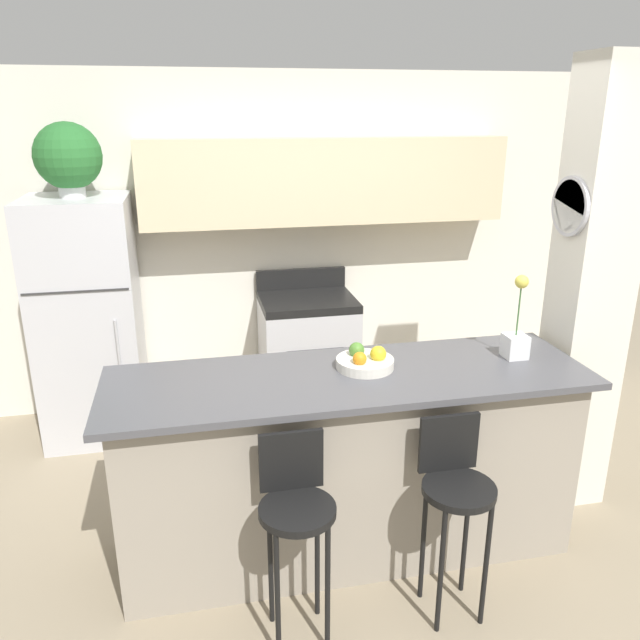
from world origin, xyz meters
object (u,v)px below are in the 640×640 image
at_px(stove_range, 308,353).
at_px(fruit_bowl, 365,361).
at_px(refrigerator, 89,321).
at_px(potted_plant_on_fridge, 68,157).
at_px(bar_stool_right, 455,490).
at_px(bar_stool_left, 296,511).
at_px(orchid_vase, 516,335).

distance_m(stove_range, fruit_bowl, 1.75).
bearing_deg(refrigerator, potted_plant_on_fridge, 116.62).
distance_m(bar_stool_right, potted_plant_on_fridge, 3.13).
height_order(stove_range, bar_stool_left, stove_range).
distance_m(bar_stool_left, fruit_bowl, 0.85).
relative_size(refrigerator, bar_stool_right, 1.79).
bearing_deg(bar_stool_right, bar_stool_left, 180.00).
distance_m(stove_range, bar_stool_right, 2.24).
bearing_deg(refrigerator, orchid_vase, -34.10).
xyz_separation_m(bar_stool_left, orchid_vase, (1.28, 0.55, 0.51)).
relative_size(bar_stool_left, potted_plant_on_fridge, 2.01).
bearing_deg(orchid_vase, fruit_bowl, 178.06).
bearing_deg(bar_stool_left, fruit_bowl, 51.23).
bearing_deg(potted_plant_on_fridge, refrigerator, -63.38).
xyz_separation_m(bar_stool_left, potted_plant_on_fridge, (-1.10, 2.16, 1.34)).
height_order(stove_range, fruit_bowl, fruit_bowl).
relative_size(refrigerator, fruit_bowl, 5.84).
relative_size(stove_range, orchid_vase, 2.38).
xyz_separation_m(bar_stool_left, bar_stool_right, (0.73, 0.00, 0.00)).
bearing_deg(fruit_bowl, bar_stool_right, -65.10).
height_order(bar_stool_right, orchid_vase, orchid_vase).
relative_size(refrigerator, potted_plant_on_fridge, 3.59).
bearing_deg(bar_stool_left, refrigerator, 116.97).
height_order(stove_range, bar_stool_right, stove_range).
relative_size(refrigerator, bar_stool_left, 1.79).
distance_m(stove_range, bar_stool_left, 2.28).
distance_m(refrigerator, bar_stool_right, 2.84).
height_order(bar_stool_left, bar_stool_right, same).
bearing_deg(potted_plant_on_fridge, fruit_bowl, -45.34).
xyz_separation_m(refrigerator, fruit_bowl, (1.56, -1.58, 0.20)).
distance_m(potted_plant_on_fridge, fruit_bowl, 2.40).
xyz_separation_m(refrigerator, stove_range, (1.58, 0.06, -0.40)).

